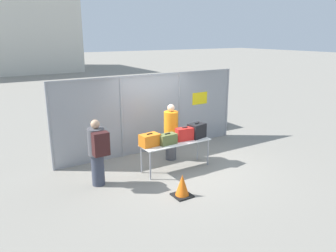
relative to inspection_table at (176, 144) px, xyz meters
The scene contains 11 objects.
ground_plane 0.75m from the inspection_table, 43.19° to the left, with size 120.00×120.00×0.00m, color gray.
fence_section 1.73m from the inspection_table, 83.12° to the left, with size 6.15×0.07×2.40m.
inspection_table is the anchor object (origin of this frame).
suitcase_orange 0.78m from the inspection_table, behind, with size 0.52×0.36×0.33m.
suitcase_olive 0.35m from the inspection_table, behind, with size 0.50×0.28×0.30m.
suitcase_red 0.37m from the inspection_table, ahead, with size 0.51×0.27×0.37m.
suitcase_black 0.75m from the inspection_table, ahead, with size 0.51×0.42×0.42m.
traveler_hooded 2.14m from the inspection_table, behind, with size 0.41×0.63×1.64m.
security_worker_near 0.75m from the inspection_table, 67.74° to the left, with size 0.41×0.41×1.64m.
utility_trailer 4.02m from the inspection_table, 51.10° to the left, with size 3.72×2.12×0.68m.
traffic_cone 1.64m from the inspection_table, 117.55° to the right, with size 0.42×0.42×0.52m.
Camera 1 is at (-4.72, -7.12, 3.54)m, focal length 35.00 mm.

